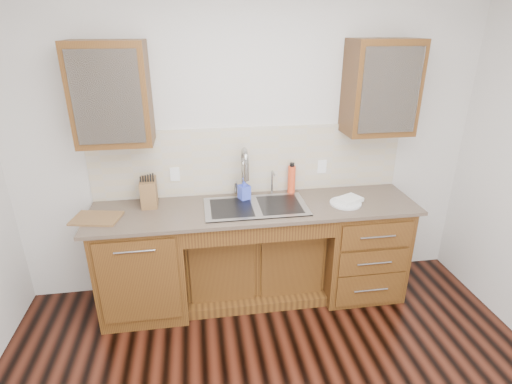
{
  "coord_description": "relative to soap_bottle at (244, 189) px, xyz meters",
  "views": [
    {
      "loc": [
        -0.45,
        -1.53,
        2.31
      ],
      "look_at": [
        0.0,
        1.4,
        1.05
      ],
      "focal_mm": 28.0,
      "sensor_mm": 36.0,
      "label": 1
    }
  ],
  "objects": [
    {
      "name": "wall_back",
      "position": [
        0.07,
        0.22,
        0.34
      ],
      "size": [
        4.0,
        0.1,
        2.7
      ],
      "primitive_type": "cube",
      "color": "silver",
      "rests_on": "ground"
    },
    {
      "name": "base_cabinet_left",
      "position": [
        -0.88,
        -0.14,
        -0.57
      ],
      "size": [
        0.7,
        0.62,
        0.88
      ],
      "primitive_type": "cube",
      "color": "#593014",
      "rests_on": "ground"
    },
    {
      "name": "base_cabinet_center",
      "position": [
        0.07,
        -0.05,
        -0.66
      ],
      "size": [
        1.2,
        0.44,
        0.7
      ],
      "primitive_type": "cube",
      "color": "#593014",
      "rests_on": "ground"
    },
    {
      "name": "base_cabinet_right",
      "position": [
        1.02,
        -0.14,
        -0.57
      ],
      "size": [
        0.7,
        0.62,
        0.88
      ],
      "primitive_type": "cube",
      "color": "#593014",
      "rests_on": "ground"
    },
    {
      "name": "countertop",
      "position": [
        0.07,
        -0.15,
        -0.11
      ],
      "size": [
        2.7,
        0.65,
        0.03
      ],
      "primitive_type": "cube",
      "color": "#84705B",
      "rests_on": "base_cabinet_left"
    },
    {
      "name": "backsplash",
      "position": [
        0.07,
        0.16,
        0.2
      ],
      "size": [
        2.7,
        0.02,
        0.59
      ],
      "primitive_type": "cube",
      "color": "beige",
      "rests_on": "wall_back"
    },
    {
      "name": "sink",
      "position": [
        0.07,
        -0.17,
        -0.18
      ],
      "size": [
        0.84,
        0.46,
        0.19
      ],
      "primitive_type": "cube",
      "color": "#9E9EA5",
      "rests_on": "countertop"
    },
    {
      "name": "faucet",
      "position": [
        0.0,
        0.06,
        0.1
      ],
      "size": [
        0.04,
        0.04,
        0.4
      ],
      "primitive_type": "cylinder",
      "color": "#999993",
      "rests_on": "countertop"
    },
    {
      "name": "filter_tap",
      "position": [
        0.25,
        0.07,
        0.02
      ],
      "size": [
        0.02,
        0.02,
        0.24
      ],
      "primitive_type": "cylinder",
      "color": "#999993",
      "rests_on": "countertop"
    },
    {
      "name": "upper_cabinet_left",
      "position": [
        -0.98,
        0.0,
        0.82
      ],
      "size": [
        0.55,
        0.34,
        0.75
      ],
      "primitive_type": "cube",
      "color": "#593014",
      "rests_on": "wall_back"
    },
    {
      "name": "upper_cabinet_right",
      "position": [
        1.12,
        0.0,
        0.82
      ],
      "size": [
        0.55,
        0.34,
        0.75
      ],
      "primitive_type": "cube",
      "color": "#593014",
      "rests_on": "wall_back"
    },
    {
      "name": "outlet_left",
      "position": [
        -0.58,
        0.15,
        0.11
      ],
      "size": [
        0.08,
        0.01,
        0.12
      ],
      "primitive_type": "cube",
      "color": "white",
      "rests_on": "backsplash"
    },
    {
      "name": "outlet_right",
      "position": [
        0.72,
        0.15,
        0.11
      ],
      "size": [
        0.08,
        0.01,
        0.12
      ],
      "primitive_type": "cube",
      "color": "white",
      "rests_on": "backsplash"
    },
    {
      "name": "soap_bottle",
      "position": [
        0.0,
        0.0,
        0.0
      ],
      "size": [
        0.11,
        0.12,
        0.19
      ],
      "primitive_type": "imported",
      "rotation": [
        0.0,
        0.0,
        0.39
      ],
      "color": "blue",
      "rests_on": "countertop"
    },
    {
      "name": "water_bottle",
      "position": [
        0.43,
        0.09,
        0.03
      ],
      "size": [
        0.09,
        0.09,
        0.25
      ],
      "primitive_type": "cylinder",
      "rotation": [
        0.0,
        0.0,
        0.35
      ],
      "color": "#E94820",
      "rests_on": "countertop"
    },
    {
      "name": "plate",
      "position": [
        0.83,
        -0.22,
        -0.09
      ],
      "size": [
        0.33,
        0.33,
        0.01
      ],
      "primitive_type": "cylinder",
      "rotation": [
        0.0,
        0.0,
        -0.33
      ],
      "color": "silver",
      "rests_on": "countertop"
    },
    {
      "name": "dish_towel",
      "position": [
        0.86,
        -0.2,
        -0.07
      ],
      "size": [
        0.25,
        0.22,
        0.03
      ],
      "primitive_type": "cube",
      "rotation": [
        0.0,
        0.0,
        0.45
      ],
      "color": "white",
      "rests_on": "plate"
    },
    {
      "name": "knife_block",
      "position": [
        -0.79,
        0.01,
        0.02
      ],
      "size": [
        0.13,
        0.21,
        0.23
      ],
      "primitive_type": "cube",
      "rotation": [
        0.0,
        0.0,
        0.02
      ],
      "color": "#A1722C",
      "rests_on": "countertop"
    },
    {
      "name": "cutting_board",
      "position": [
        -1.18,
        -0.2,
        -0.09
      ],
      "size": [
        0.39,
        0.31,
        0.02
      ],
      "primitive_type": "cube",
      "rotation": [
        0.0,
        0.0,
        -0.2
      ],
      "color": "olive",
      "rests_on": "countertop"
    },
    {
      "name": "cup_left_a",
      "position": [
        -1.06,
        0.0,
        0.76
      ],
      "size": [
        0.14,
        0.14,
        0.09
      ],
      "primitive_type": "imported",
      "rotation": [
        0.0,
        0.0,
        0.29
      ],
      "color": "white",
      "rests_on": "upper_cabinet_left"
    },
    {
      "name": "cup_left_b",
      "position": [
        -0.84,
        0.0,
        0.77
      ],
      "size": [
        0.14,
        0.14,
        0.1
      ],
      "primitive_type": "imported",
      "rotation": [
        0.0,
        0.0,
        0.42
      ],
      "color": "white",
      "rests_on": "upper_cabinet_left"
    },
    {
      "name": "cup_right_a",
      "position": [
        1.0,
        0.0,
        0.77
      ],
      "size": [
        0.16,
        0.16,
        0.09
      ],
      "primitive_type": "imported",
      "rotation": [
        0.0,
        0.0,
        -0.43
      ],
      "color": "white",
      "rests_on": "upper_cabinet_right"
    },
    {
      "name": "cup_right_b",
      "position": [
        1.17,
        0.0,
        0.77
      ],
      "size": [
        0.11,
        0.11,
        0.09
      ],
      "primitive_type": "imported",
      "rotation": [
        0.0,
        0.0,
        0.08
      ],
      "color": "white",
      "rests_on": "upper_cabinet_right"
    }
  ]
}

